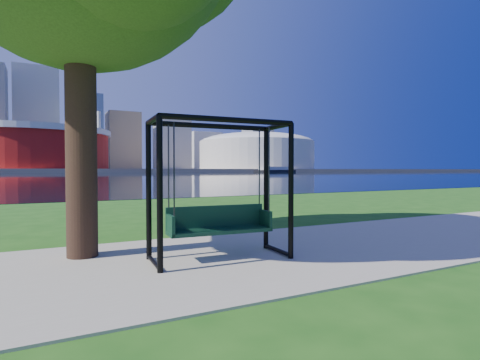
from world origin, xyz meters
TOP-DOWN VIEW (x-y plane):
  - ground at (0.00, 0.00)m, footprint 900.00×900.00m
  - path at (0.00, -0.50)m, footprint 120.00×4.00m
  - river at (0.00, 102.00)m, footprint 900.00×180.00m
  - far_bank at (0.00, 306.00)m, footprint 900.00×228.00m
  - stadium at (-10.00, 235.00)m, footprint 83.00×83.00m
  - arena at (135.00, 235.00)m, footprint 84.00×84.00m
  - skyline at (-4.27, 319.39)m, footprint 392.00×66.00m
  - swing at (-0.60, -0.55)m, footprint 2.17×1.05m
  - barge at (116.36, 179.81)m, footprint 32.85×21.30m

SIDE VIEW (x-z plane):
  - ground at x=0.00m, z-range 0.00..0.00m
  - river at x=0.00m, z-range 0.00..0.02m
  - path at x=0.00m, z-range 0.00..0.03m
  - far_bank at x=0.00m, z-range 0.00..2.00m
  - swing at x=-0.60m, z-range -0.04..2.13m
  - barge at x=116.36m, z-range -0.15..3.07m
  - stadium at x=-10.00m, z-range -1.77..30.23m
  - arena at x=135.00m, z-range 2.59..29.15m
  - skyline at x=-4.27m, z-range -12.36..84.14m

